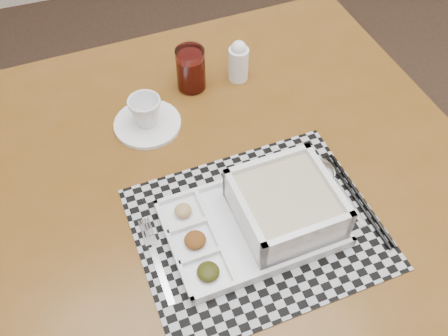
{
  "coord_description": "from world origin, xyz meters",
  "views": [
    {
      "loc": [
        -0.2,
        -0.2,
        1.6
      ],
      "look_at": [
        -0.01,
        0.35,
        0.89
      ],
      "focal_mm": 40.0,
      "sensor_mm": 36.0,
      "label": 1
    }
  ],
  "objects": [
    {
      "name": "chopsticks",
      "position": [
        0.24,
        0.26,
        0.8
      ],
      "size": [
        0.03,
        0.24,
        0.01
      ],
      "color": "black",
      "rests_on": "placemat"
    },
    {
      "name": "fork",
      "position": [
        -0.17,
        0.26,
        0.8
      ],
      "size": [
        0.03,
        0.19,
        0.0
      ],
      "color": "silver",
      "rests_on": "placemat"
    },
    {
      "name": "spoon",
      "position": [
        0.21,
        0.33,
        0.8
      ],
      "size": [
        0.04,
        0.18,
        0.01
      ],
      "color": "silver",
      "rests_on": "placemat"
    },
    {
      "name": "cup",
      "position": [
        -0.11,
        0.59,
        0.83
      ],
      "size": [
        0.08,
        0.08,
        0.07
      ],
      "primitive_type": "imported",
      "rotation": [
        0.0,
        0.0,
        -0.18
      ],
      "color": "white",
      "rests_on": "saucer"
    },
    {
      "name": "placemat",
      "position": [
        0.02,
        0.26,
        0.79
      ],
      "size": [
        0.47,
        0.39,
        0.0
      ],
      "primitive_type": "cube",
      "rotation": [
        0.0,
        0.0,
        0.05
      ],
      "color": "#9D9DA4",
      "rests_on": "dining_table"
    },
    {
      "name": "juice_glass",
      "position": [
        0.02,
        0.68,
        0.84
      ],
      "size": [
        0.07,
        0.07,
        0.11
      ],
      "color": "white",
      "rests_on": "dining_table"
    },
    {
      "name": "saucer",
      "position": [
        -0.11,
        0.59,
        0.8
      ],
      "size": [
        0.15,
        0.15,
        0.01
      ],
      "primitive_type": "cylinder",
      "color": "white",
      "rests_on": "dining_table"
    },
    {
      "name": "dining_table",
      "position": [
        0.01,
        0.39,
        0.71
      ],
      "size": [
        1.11,
        1.11,
        0.79
      ],
      "color": "#56360F",
      "rests_on": "ground"
    },
    {
      "name": "creamer_bottle",
      "position": [
        0.13,
        0.68,
        0.84
      ],
      "size": [
        0.05,
        0.05,
        0.11
      ],
      "color": "white",
      "rests_on": "dining_table"
    },
    {
      "name": "serving_tray",
      "position": [
        0.06,
        0.27,
        0.83
      ],
      "size": [
        0.33,
        0.24,
        0.09
      ],
      "color": "white",
      "rests_on": "placemat"
    }
  ]
}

